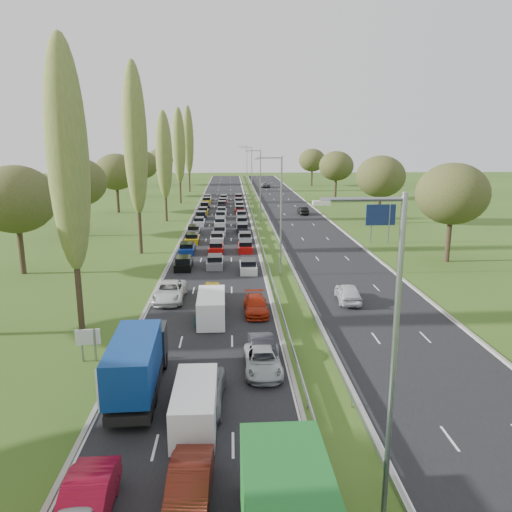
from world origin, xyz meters
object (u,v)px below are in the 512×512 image
object	(u,v)px
white_van_rear	(211,307)
direction_sign	(381,217)
info_sign	(88,340)
blue_lorry	(138,363)
near_car_2	(169,291)
near_car_1	(86,505)
white_van_front	(195,403)

from	to	relation	value
white_van_rear	direction_sign	xyz separation A→B (m)	(21.45, 28.50, 2.50)
white_van_rear	info_sign	world-z (taller)	white_van_rear
blue_lorry	direction_sign	world-z (taller)	direction_sign
near_car_2	blue_lorry	xyz separation A→B (m)	(0.27, -16.26, 1.01)
near_car_1	blue_lorry	xyz separation A→B (m)	(0.18, 9.49, 1.00)
blue_lorry	info_sign	world-z (taller)	blue_lorry
near_car_2	direction_sign	size ratio (longest dim) A/B	1.08
info_sign	direction_sign	bearing A→B (deg)	50.92
near_car_1	info_sign	world-z (taller)	info_sign
blue_lorry	white_van_rear	world-z (taller)	blue_lorry
info_sign	direction_sign	distance (m)	45.74
near_car_2	info_sign	xyz separation A→B (m)	(-3.56, -11.98, 0.57)
white_van_front	direction_sign	distance (m)	48.10
near_car_1	info_sign	distance (m)	14.26
blue_lorry	white_van_front	distance (m)	4.57
direction_sign	white_van_rear	bearing A→B (deg)	-126.96
near_car_2	white_van_front	xyz separation A→B (m)	(3.55, -19.36, 0.26)
near_car_1	white_van_rear	world-z (taller)	white_van_rear
near_car_2	white_van_rear	bearing A→B (deg)	-51.69
white_van_rear	white_van_front	bearing A→B (deg)	-91.84
near_car_2	white_van_front	world-z (taller)	white_van_front
blue_lorry	white_van_rear	xyz separation A→B (m)	(3.52, 11.25, -0.74)
info_sign	near_car_2	bearing A→B (deg)	73.45
blue_lorry	info_sign	xyz separation A→B (m)	(-3.83, 4.28, -0.44)
white_van_front	direction_sign	bearing A→B (deg)	63.29
near_car_1	blue_lorry	distance (m)	9.55
near_car_2	white_van_rear	distance (m)	6.29
near_car_1	direction_sign	distance (m)	55.36
white_van_front	white_van_rear	world-z (taller)	white_van_rear
near_car_2	white_van_rear	xyz separation A→B (m)	(3.79, -5.01, 0.27)
white_van_front	info_sign	distance (m)	10.25
near_car_2	blue_lorry	bearing A→B (deg)	-87.84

